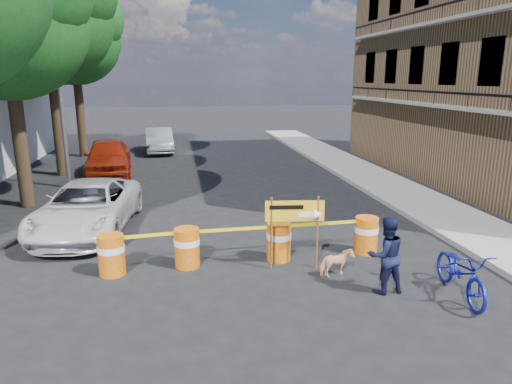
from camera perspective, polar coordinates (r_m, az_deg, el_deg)
name	(u,v)px	position (r m, az deg, el deg)	size (l,w,h in m)	color
ground	(269,280)	(9.87, 1.69, -10.90)	(120.00, 120.00, 0.00)	black
sidewalk_east	(404,194)	(17.29, 18.05, -0.29)	(2.40, 40.00, 0.15)	gray
tree_mid_a	(6,15)	(16.60, -28.75, 18.83)	(5.25, 5.00, 8.68)	#332316
tree_mid_b	(48,12)	(21.48, -24.61, 19.73)	(5.67, 5.40, 9.62)	#332316
tree_far	(74,36)	(26.30, -21.75, 17.64)	(5.04, 4.80, 8.84)	#332316
streetlamp	(60,72)	(18.71, -23.33, 13.64)	(1.25, 0.18, 8.00)	gray
barrel_far_left	(111,254)	(10.42, -17.62, -7.39)	(0.58, 0.58, 0.90)	#C34C0B
barrel_mid_left	(187,247)	(10.45, -8.62, -6.79)	(0.58, 0.58, 0.90)	#C34C0B
barrel_mid_right	(279,241)	(10.72, 2.86, -6.10)	(0.58, 0.58, 0.90)	#C34C0B
barrel_far_right	(366,234)	(11.45, 13.61, -5.16)	(0.58, 0.58, 0.90)	#C34C0B
detour_sign	(302,217)	(10.04, 5.73, -3.10)	(1.29, 0.31, 1.67)	#592D19
pedestrian	(386,255)	(9.40, 15.91, -7.60)	(0.76, 0.59, 1.56)	black
bicycle	(464,249)	(9.67, 24.55, -6.54)	(0.68, 1.02, 1.95)	#131D9B
dog	(337,263)	(10.06, 10.04, -8.73)	(0.33, 0.72, 0.61)	#E8B585
suv_white	(87,207)	(13.47, -20.34, -1.82)	(2.25, 4.89, 1.36)	silver
sedan_red	(108,157)	(21.04, -17.99, 4.20)	(1.88, 4.66, 1.59)	maroon
sedan_silver	(159,140)	(26.83, -12.02, 6.38)	(1.46, 4.19, 1.38)	#ABAFB3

